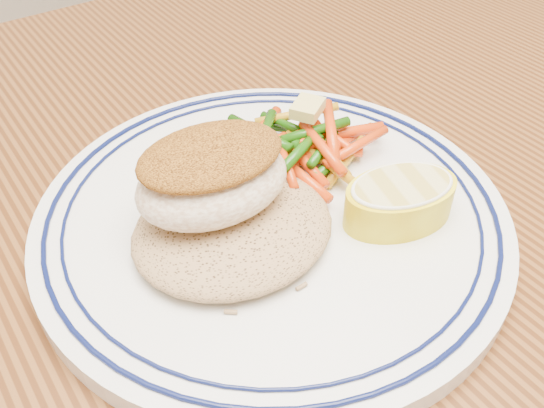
{
  "coord_description": "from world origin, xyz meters",
  "views": [
    {
      "loc": [
        -0.16,
        -0.18,
        1.02
      ],
      "look_at": [
        -0.0,
        0.05,
        0.77
      ],
      "focal_mm": 40.0,
      "sensor_mm": 36.0,
      "label": 1
    }
  ],
  "objects_px": {
    "vegetable_pile": "(306,144)",
    "lemon_wedge": "(400,199)",
    "dining_table": "(312,365)",
    "plate": "(272,217)",
    "rice_pilaf": "(233,224)",
    "fish_fillet": "(212,175)"
  },
  "relations": [
    {
      "from": "vegetable_pile",
      "to": "lemon_wedge",
      "type": "height_order",
      "value": "vegetable_pile"
    },
    {
      "from": "dining_table",
      "to": "plate",
      "type": "xyz_separation_m",
      "value": [
        -0.0,
        0.05,
        0.11
      ]
    },
    {
      "from": "vegetable_pile",
      "to": "dining_table",
      "type": "bearing_deg",
      "value": -121.4
    },
    {
      "from": "dining_table",
      "to": "rice_pilaf",
      "type": "height_order",
      "value": "rice_pilaf"
    },
    {
      "from": "dining_table",
      "to": "plate",
      "type": "relative_size",
      "value": 5.11
    },
    {
      "from": "dining_table",
      "to": "rice_pilaf",
      "type": "xyz_separation_m",
      "value": [
        -0.03,
        0.04,
        0.12
      ]
    },
    {
      "from": "fish_fillet",
      "to": "plate",
      "type": "bearing_deg",
      "value": -10.98
    },
    {
      "from": "lemon_wedge",
      "to": "fish_fillet",
      "type": "bearing_deg",
      "value": 149.26
    },
    {
      "from": "dining_table",
      "to": "vegetable_pile",
      "type": "height_order",
      "value": "vegetable_pile"
    },
    {
      "from": "rice_pilaf",
      "to": "lemon_wedge",
      "type": "relative_size",
      "value": 1.53
    },
    {
      "from": "rice_pilaf",
      "to": "lemon_wedge",
      "type": "height_order",
      "value": "lemon_wedge"
    },
    {
      "from": "dining_table",
      "to": "rice_pilaf",
      "type": "bearing_deg",
      "value": 132.33
    },
    {
      "from": "rice_pilaf",
      "to": "vegetable_pile",
      "type": "distance_m",
      "value": 0.09
    },
    {
      "from": "dining_table",
      "to": "fish_fillet",
      "type": "xyz_separation_m",
      "value": [
        -0.04,
        0.05,
        0.15
      ]
    },
    {
      "from": "rice_pilaf",
      "to": "vegetable_pile",
      "type": "height_order",
      "value": "vegetable_pile"
    },
    {
      "from": "rice_pilaf",
      "to": "vegetable_pile",
      "type": "relative_size",
      "value": 1.12
    },
    {
      "from": "rice_pilaf",
      "to": "fish_fillet",
      "type": "bearing_deg",
      "value": 101.46
    },
    {
      "from": "dining_table",
      "to": "vegetable_pile",
      "type": "distance_m",
      "value": 0.15
    },
    {
      "from": "plate",
      "to": "vegetable_pile",
      "type": "relative_size",
      "value": 2.73
    },
    {
      "from": "vegetable_pile",
      "to": "lemon_wedge",
      "type": "distance_m",
      "value": 0.08
    },
    {
      "from": "dining_table",
      "to": "fish_fillet",
      "type": "relative_size",
      "value": 15.79
    },
    {
      "from": "plate",
      "to": "vegetable_pile",
      "type": "distance_m",
      "value": 0.06
    }
  ]
}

